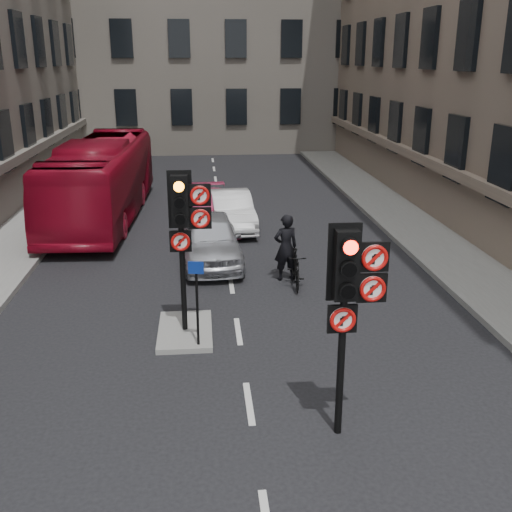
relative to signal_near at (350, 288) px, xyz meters
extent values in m
plane|color=black|center=(-1.49, -0.99, -2.58)|extent=(120.00, 120.00, 0.00)
cube|color=gray|center=(-8.69, 11.01, -2.50)|extent=(3.00, 50.00, 0.16)
cube|color=gray|center=(5.71, 11.01, -2.50)|extent=(3.00, 50.00, 0.16)
cube|color=gray|center=(-2.69, 4.01, -2.52)|extent=(1.20, 2.00, 0.12)
cylinder|color=black|center=(-0.09, 0.01, -1.38)|extent=(0.12, 0.12, 2.40)
cube|color=black|center=(-0.09, 0.01, 0.37)|extent=(0.36, 0.28, 1.10)
cube|color=black|center=(-0.09, 0.14, 0.37)|extent=(0.52, 0.03, 1.25)
cylinder|color=#FF1407|center=(-0.09, -0.24, 0.72)|extent=(0.22, 0.01, 0.22)
cylinder|color=black|center=(-0.09, -0.24, 0.37)|extent=(0.22, 0.01, 0.22)
cylinder|color=black|center=(-0.09, -0.24, 0.02)|extent=(0.22, 0.01, 0.22)
cube|color=black|center=(0.33, -0.01, 0.49)|extent=(0.47, 0.05, 0.47)
cylinder|color=white|center=(0.33, -0.05, 0.49)|extent=(0.41, 0.02, 0.41)
torus|color=#BF0C0A|center=(0.33, -0.07, 0.49)|extent=(0.41, 0.06, 0.41)
cube|color=#BF0C0A|center=(0.33, -0.07, 0.49)|extent=(0.25, 0.01, 0.25)
cube|color=black|center=(0.33, -0.01, -0.01)|extent=(0.47, 0.05, 0.47)
cylinder|color=white|center=(0.33, -0.05, -0.01)|extent=(0.41, 0.02, 0.41)
torus|color=#BF0C0A|center=(0.33, -0.07, -0.01)|extent=(0.41, 0.06, 0.41)
cube|color=#BF0C0A|center=(0.33, -0.07, -0.01)|extent=(0.25, 0.01, 0.25)
cube|color=black|center=(-0.11, -0.01, -0.51)|extent=(0.47, 0.05, 0.47)
cylinder|color=white|center=(-0.11, -0.05, -0.51)|extent=(0.41, 0.02, 0.41)
torus|color=#BF0C0A|center=(-0.11, -0.07, -0.51)|extent=(0.41, 0.06, 0.41)
cube|color=#BF0C0A|center=(-0.11, -0.07, -0.51)|extent=(0.25, 0.01, 0.25)
cylinder|color=black|center=(-2.69, 4.01, -1.26)|extent=(0.12, 0.12, 2.40)
cube|color=black|center=(-2.69, 4.01, 0.49)|extent=(0.36, 0.28, 1.10)
cube|color=black|center=(-2.69, 4.14, 0.49)|extent=(0.52, 0.03, 1.25)
cylinder|color=orange|center=(-2.69, 3.76, 0.84)|extent=(0.22, 0.02, 0.22)
cylinder|color=black|center=(-2.69, 3.76, 0.49)|extent=(0.22, 0.02, 0.22)
cylinder|color=black|center=(-2.69, 3.76, 0.14)|extent=(0.22, 0.02, 0.22)
cube|color=black|center=(-2.27, 3.99, 0.61)|extent=(0.47, 0.05, 0.47)
cylinder|color=white|center=(-2.27, 3.95, 0.61)|extent=(0.41, 0.02, 0.41)
torus|color=#BF0C0A|center=(-2.27, 3.93, 0.61)|extent=(0.41, 0.06, 0.41)
cube|color=#BF0C0A|center=(-2.27, 3.93, 0.61)|extent=(0.25, 0.02, 0.25)
cube|color=black|center=(-2.27, 3.99, 0.11)|extent=(0.47, 0.05, 0.47)
cylinder|color=white|center=(-2.27, 3.95, 0.11)|extent=(0.41, 0.02, 0.41)
torus|color=#BF0C0A|center=(-2.27, 3.93, 0.11)|extent=(0.41, 0.06, 0.41)
cube|color=#BF0C0A|center=(-2.27, 3.93, 0.11)|extent=(0.25, 0.02, 0.25)
cube|color=black|center=(-2.71, 3.99, -0.39)|extent=(0.47, 0.05, 0.47)
cylinder|color=white|center=(-2.71, 3.95, -0.39)|extent=(0.41, 0.02, 0.41)
torus|color=#BF0C0A|center=(-2.71, 3.93, -0.39)|extent=(0.41, 0.06, 0.41)
cube|color=#BF0C0A|center=(-2.71, 3.93, -0.39)|extent=(0.25, 0.02, 0.25)
imported|color=#ACADB4|center=(-1.99, 8.96, -1.85)|extent=(1.93, 4.39, 1.47)
imported|color=silver|center=(-1.17, 12.71, -1.92)|extent=(1.69, 4.13, 1.33)
imported|color=#D23D6E|center=(-1.90, 12.87, -1.93)|extent=(2.21, 4.62, 1.30)
imported|color=maroon|center=(-5.99, 14.61, -1.07)|extent=(2.98, 10.95, 3.02)
imported|color=black|center=(0.26, 6.72, -2.09)|extent=(0.58, 1.66, 0.98)
imported|color=black|center=(0.05, 7.24, -1.64)|extent=(0.77, 0.59, 1.88)
cylinder|color=black|center=(-2.39, 3.21, -1.54)|extent=(0.06, 0.06, 1.84)
cube|color=navy|center=(-2.39, 3.16, -0.71)|extent=(0.32, 0.10, 0.26)
camera|label=1|loc=(-2.23, -8.37, 3.35)|focal=42.00mm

